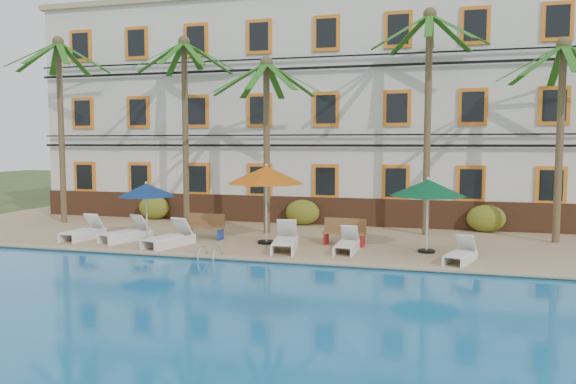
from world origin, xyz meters
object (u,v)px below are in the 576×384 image
(palm_e, at_px, (561,110))
(lounger_f, at_px, (461,254))
(umbrella_blue, at_px, (146,190))
(umbrella_green, at_px, (428,188))
(umbrella_red, at_px, (266,175))
(lounger_a, at_px, (84,231))
(bench_left, at_px, (205,226))
(lounger_e, at_px, (347,244))
(palm_c, at_px, (267,118))
(palm_a, at_px, (60,104))
(lounger_b, at_px, (127,233))
(lounger_c, at_px, (170,238))
(palm_b, at_px, (185,105))
(pool_ladder, at_px, (210,258))
(bench_right, at_px, (345,232))
(palm_d, at_px, (428,92))
(lounger_d, at_px, (285,241))

(palm_e, bearing_deg, lounger_f, -128.04)
(umbrella_blue, xyz_separation_m, umbrella_green, (10.02, 0.20, 0.27))
(umbrella_red, relative_size, lounger_a, 1.47)
(lounger_f, relative_size, bench_left, 1.15)
(lounger_a, xyz_separation_m, lounger_e, (9.83, 0.14, -0.03))
(umbrella_green, bearing_deg, palm_c, 158.52)
(palm_c, bearing_deg, palm_a, 177.52)
(palm_c, xyz_separation_m, lounger_b, (-4.39, -3.08, -4.21))
(umbrella_green, distance_m, lounger_c, 8.85)
(bench_left, bearing_deg, lounger_b, -155.30)
(bench_left, bearing_deg, palm_a, 163.61)
(lounger_b, height_order, lounger_e, lounger_b)
(lounger_e, bearing_deg, palm_b, 151.51)
(umbrella_blue, distance_m, lounger_a, 2.84)
(umbrella_blue, height_order, pool_ladder, umbrella_blue)
(palm_e, height_order, bench_right, palm_e)
(pool_ladder, bearing_deg, palm_e, 27.84)
(lounger_c, relative_size, bench_left, 1.40)
(palm_d, height_order, lounger_b, palm_d)
(palm_a, relative_size, lounger_a, 4.26)
(lounger_a, xyz_separation_m, pool_ladder, (5.90, -1.99, -0.29))
(palm_c, bearing_deg, umbrella_blue, -145.21)
(palm_c, xyz_separation_m, pool_ladder, (-0.24, -5.15, -4.51))
(palm_e, xyz_separation_m, umbrella_red, (-9.94, -2.87, -2.27))
(umbrella_green, bearing_deg, lounger_f, -51.84)
(palm_c, relative_size, umbrella_blue, 3.22)
(lounger_d, bearing_deg, umbrella_blue, 173.40)
(umbrella_red, relative_size, umbrella_green, 1.15)
(lounger_a, relative_size, lounger_c, 0.91)
(palm_d, xyz_separation_m, umbrella_red, (-5.39, -3.38, -3.08))
(palm_e, xyz_separation_m, lounger_f, (-3.40, -4.34, -4.44))
(lounger_d, relative_size, bench_right, 1.40)
(palm_b, xyz_separation_m, bench_right, (7.44, -3.02, -4.72))
(umbrella_red, xyz_separation_m, lounger_c, (-3.06, -1.42, -2.11))
(lounger_f, bearing_deg, palm_a, 166.16)
(umbrella_blue, height_order, bench_left, umbrella_blue)
(palm_c, relative_size, umbrella_red, 2.44)
(palm_d, bearing_deg, lounger_e, -120.09)
(lounger_c, bearing_deg, bench_right, 17.63)
(umbrella_red, bearing_deg, lounger_c, -155.16)
(lounger_c, relative_size, pool_ladder, 2.86)
(palm_e, distance_m, bench_right, 8.71)
(palm_b, relative_size, umbrella_red, 2.85)
(lounger_e, bearing_deg, lounger_a, -179.19)
(lounger_b, xyz_separation_m, pool_ladder, (4.15, -2.07, -0.30))
(palm_e, distance_m, pool_ladder, 13.16)
(umbrella_green, xyz_separation_m, lounger_d, (-4.56, -0.83, -1.78))
(palm_a, distance_m, bench_right, 14.11)
(umbrella_green, bearing_deg, bench_right, 167.88)
(palm_d, relative_size, umbrella_green, 3.51)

